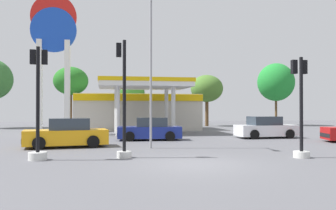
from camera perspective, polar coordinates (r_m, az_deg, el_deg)
ground_plane at (r=13.15m, az=4.12°, el=-9.32°), size 90.00×90.00×0.00m
gas_station at (r=34.40m, az=-4.88°, el=-0.75°), size 11.55×12.09×4.34m
station_pole_sign at (r=29.21m, az=-17.71°, el=8.71°), size 3.44×0.56×10.82m
car_0 at (r=22.97m, az=-2.92°, el=-3.97°), size 4.14×2.08×1.44m
car_1 at (r=25.54m, az=15.28°, el=-3.57°), size 4.19×2.00×1.48m
car_3 at (r=19.48m, az=-15.82°, el=-4.45°), size 4.41×2.37×1.51m
traffic_signal_0 at (r=15.65m, az=20.31°, el=-1.64°), size 0.65×0.68×4.11m
traffic_signal_1 at (r=14.87m, az=-19.94°, el=-2.00°), size 0.70×0.71×4.41m
traffic_signal_2 at (r=14.75m, az=-7.09°, el=-1.47°), size 0.63×0.66×4.80m
tree_1 at (r=38.35m, az=-15.17°, el=3.68°), size 3.54×3.54×6.33m
tree_2 at (r=39.33m, az=-5.87°, el=1.86°), size 2.96×2.96×5.12m
tree_3 at (r=42.09m, az=6.18°, el=2.59°), size 3.76×3.76×5.95m
tree_4 at (r=45.29m, az=16.76°, el=3.48°), size 4.40×4.40×7.50m
corner_streetlamp at (r=18.15m, az=-2.66°, el=7.33°), size 0.24×1.48×7.57m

